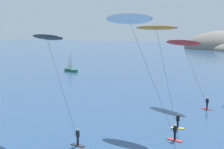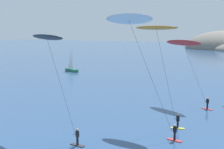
% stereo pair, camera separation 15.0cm
% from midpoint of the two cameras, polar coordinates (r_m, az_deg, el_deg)
% --- Properties ---
extents(sailboat_near, '(5.85, 3.11, 5.70)m').
position_cam_midpoint_polar(sailboat_near, '(78.29, -8.03, 1.07)').
color(sailboat_near, '#23664C').
rests_on(sailboat_near, ground).
extents(kitesurfer_black, '(8.49, 3.37, 10.61)m').
position_cam_midpoint_polar(kitesurfer_black, '(29.69, -12.55, 6.07)').
color(kitesurfer_black, '#2D2D33').
rests_on(kitesurfer_black, ground).
extents(kitesurfer_white, '(8.41, 1.74, 12.68)m').
position_cam_midpoint_polar(kitesurfer_white, '(28.88, 4.22, 9.60)').
color(kitesurfer_white, red).
rests_on(kitesurfer_white, ground).
extents(kitesurfer_red, '(8.15, 3.94, 9.71)m').
position_cam_midpoint_polar(kitesurfer_red, '(43.09, 14.62, 5.51)').
color(kitesurfer_red, red).
rests_on(kitesurfer_red, ground).
extents(kitesurfer_orange, '(6.16, 1.46, 11.53)m').
position_cam_midpoint_polar(kitesurfer_orange, '(32.09, 9.47, 7.68)').
color(kitesurfer_orange, yellow).
rests_on(kitesurfer_orange, ground).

